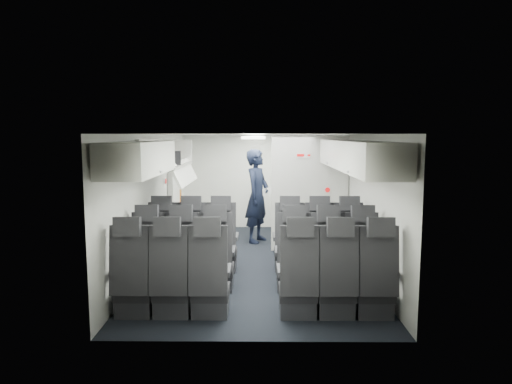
{
  "coord_description": "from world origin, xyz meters",
  "views": [
    {
      "loc": [
        0.07,
        -7.52,
        2.13
      ],
      "look_at": [
        0.0,
        0.4,
        1.15
      ],
      "focal_mm": 32.0,
      "sensor_mm": 36.0,
      "label": 1
    }
  ],
  "objects_px": {
    "galley_unit": "(299,188)",
    "boarding_door": "(175,194)",
    "carry_on_bag": "(165,159)",
    "seat_row_front": "(255,247)",
    "seat_row_mid": "(255,262)",
    "flight_attendant": "(257,196)",
    "seat_row_rear": "(254,284)"
  },
  "relations": [
    {
      "from": "seat_row_rear",
      "to": "galley_unit",
      "type": "bearing_deg",
      "value": 79.35
    },
    {
      "from": "seat_row_front",
      "to": "seat_row_mid",
      "type": "xyz_separation_m",
      "value": [
        0.0,
        -0.9,
        0.0
      ]
    },
    {
      "from": "seat_row_rear",
      "to": "carry_on_bag",
      "type": "bearing_deg",
      "value": 128.2
    },
    {
      "from": "seat_row_rear",
      "to": "galley_unit",
      "type": "height_order",
      "value": "galley_unit"
    },
    {
      "from": "flight_attendant",
      "to": "seat_row_mid",
      "type": "bearing_deg",
      "value": -157.31
    },
    {
      "from": "seat_row_front",
      "to": "seat_row_mid",
      "type": "bearing_deg",
      "value": -90.0
    },
    {
      "from": "boarding_door",
      "to": "flight_attendant",
      "type": "distance_m",
      "value": 1.66
    },
    {
      "from": "seat_row_mid",
      "to": "galley_unit",
      "type": "height_order",
      "value": "galley_unit"
    },
    {
      "from": "flight_attendant",
      "to": "carry_on_bag",
      "type": "height_order",
      "value": "carry_on_bag"
    },
    {
      "from": "galley_unit",
      "to": "boarding_door",
      "type": "bearing_deg",
      "value": -155.72
    },
    {
      "from": "seat_row_mid",
      "to": "flight_attendant",
      "type": "height_order",
      "value": "flight_attendant"
    },
    {
      "from": "galley_unit",
      "to": "flight_attendant",
      "type": "relative_size",
      "value": 1.02
    },
    {
      "from": "galley_unit",
      "to": "carry_on_bag",
      "type": "bearing_deg",
      "value": -125.39
    },
    {
      "from": "seat_row_mid",
      "to": "seat_row_rear",
      "type": "height_order",
      "value": "same"
    },
    {
      "from": "seat_row_mid",
      "to": "boarding_door",
      "type": "xyz_separation_m",
      "value": [
        -1.64,
        2.99,
        0.55
      ]
    },
    {
      "from": "galley_unit",
      "to": "seat_row_mid",
      "type": "bearing_deg",
      "value": -102.88
    },
    {
      "from": "flight_attendant",
      "to": "seat_row_rear",
      "type": "bearing_deg",
      "value": -157.24
    },
    {
      "from": "seat_row_mid",
      "to": "seat_row_front",
      "type": "bearing_deg",
      "value": 90.0
    },
    {
      "from": "seat_row_rear",
      "to": "boarding_door",
      "type": "bearing_deg",
      "value": 112.87
    },
    {
      "from": "seat_row_rear",
      "to": "galley_unit",
      "type": "relative_size",
      "value": 1.75
    },
    {
      "from": "seat_row_rear",
      "to": "carry_on_bag",
      "type": "xyz_separation_m",
      "value": [
        -1.39,
        1.76,
        1.37
      ]
    },
    {
      "from": "seat_row_front",
      "to": "boarding_door",
      "type": "distance_m",
      "value": 2.71
    },
    {
      "from": "boarding_door",
      "to": "carry_on_bag",
      "type": "relative_size",
      "value": 4.55
    },
    {
      "from": "boarding_door",
      "to": "seat_row_front",
      "type": "bearing_deg",
      "value": -51.84
    },
    {
      "from": "galley_unit",
      "to": "boarding_door",
      "type": "xyz_separation_m",
      "value": [
        -2.59,
        -1.17,
        0.0
      ]
    },
    {
      "from": "boarding_door",
      "to": "seat_row_rear",
      "type": "bearing_deg",
      "value": -67.13
    },
    {
      "from": "seat_row_rear",
      "to": "carry_on_bag",
      "type": "distance_m",
      "value": 2.63
    },
    {
      "from": "seat_row_mid",
      "to": "carry_on_bag",
      "type": "xyz_separation_m",
      "value": [
        -1.39,
        0.86,
        1.37
      ]
    },
    {
      "from": "galley_unit",
      "to": "boarding_door",
      "type": "relative_size",
      "value": 1.02
    },
    {
      "from": "boarding_door",
      "to": "seat_row_mid",
      "type": "bearing_deg",
      "value": -61.23
    },
    {
      "from": "seat_row_front",
      "to": "galley_unit",
      "type": "xyz_separation_m",
      "value": [
        0.95,
        3.25,
        0.55
      ]
    },
    {
      "from": "boarding_door",
      "to": "flight_attendant",
      "type": "xyz_separation_m",
      "value": [
        1.66,
        -0.03,
        -0.02
      ]
    }
  ]
}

